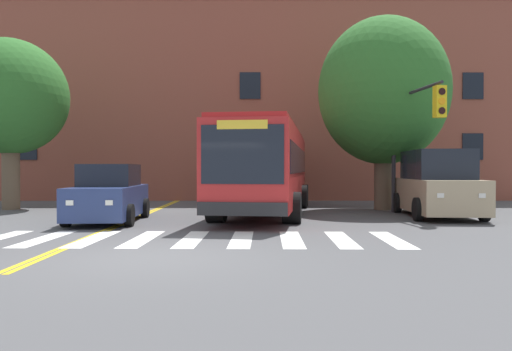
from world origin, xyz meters
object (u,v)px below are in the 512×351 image
(car_tan_far_lane, at_px, (437,185))
(car_black_behind_bus, at_px, (284,183))
(traffic_light_near_corner, at_px, (412,124))
(car_navy_near_lane, at_px, (109,195))
(street_tree_curbside_large, at_px, (383,91))
(city_bus, at_px, (267,167))
(street_tree_curbside_small, at_px, (10,97))

(car_tan_far_lane, relative_size, car_black_behind_bus, 1.23)
(traffic_light_near_corner, bearing_deg, car_tan_far_lane, -15.47)
(car_navy_near_lane, height_order, car_tan_far_lane, car_tan_far_lane)
(car_navy_near_lane, relative_size, street_tree_curbside_large, 0.57)
(traffic_light_near_corner, bearing_deg, city_bus, 165.03)
(car_tan_far_lane, distance_m, street_tree_curbside_large, 4.92)
(traffic_light_near_corner, relative_size, street_tree_curbside_large, 0.62)
(street_tree_curbside_large, distance_m, street_tree_curbside_small, 15.35)
(car_navy_near_lane, relative_size, traffic_light_near_corner, 0.92)
(street_tree_curbside_large, bearing_deg, car_tan_far_lane, -69.74)
(car_black_behind_bus, xyz_separation_m, street_tree_curbside_large, (3.54, -8.84, 4.02))
(car_black_behind_bus, bearing_deg, car_tan_far_lane, -68.56)
(car_tan_far_lane, relative_size, street_tree_curbside_small, 0.73)
(city_bus, bearing_deg, street_tree_curbside_small, 171.15)
(car_navy_near_lane, height_order, car_black_behind_bus, car_navy_near_lane)
(city_bus, xyz_separation_m, traffic_light_near_corner, (5.11, -1.37, 1.51))
(street_tree_curbside_small, bearing_deg, city_bus, -8.85)
(city_bus, relative_size, car_tan_far_lane, 2.35)
(car_navy_near_lane, height_order, street_tree_curbside_large, street_tree_curbside_large)
(car_navy_near_lane, xyz_separation_m, traffic_light_near_corner, (10.21, 1.80, 2.44))
(city_bus, xyz_separation_m, car_black_behind_bus, (1.26, 10.24, -0.93))
(car_black_behind_bus, height_order, traffic_light_near_corner, traffic_light_near_corner)
(car_navy_near_lane, distance_m, street_tree_curbside_small, 8.20)
(street_tree_curbside_large, bearing_deg, car_black_behind_bus, 111.84)
(car_tan_far_lane, relative_size, street_tree_curbside_large, 0.65)
(car_navy_near_lane, bearing_deg, street_tree_curbside_small, 138.54)
(car_navy_near_lane, bearing_deg, car_black_behind_bus, 64.65)
(city_bus, distance_m, traffic_light_near_corner, 5.50)
(traffic_light_near_corner, distance_m, street_tree_curbside_large, 3.20)
(car_tan_far_lane, relative_size, traffic_light_near_corner, 1.04)
(car_black_behind_bus, bearing_deg, city_bus, -97.02)
(car_navy_near_lane, xyz_separation_m, car_black_behind_bus, (6.36, 13.41, 0.00))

